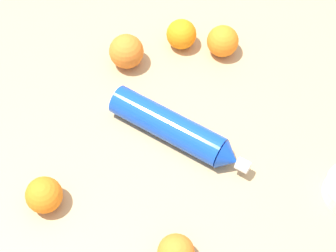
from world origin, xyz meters
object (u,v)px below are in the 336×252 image
orange_4 (181,34)px  water_bottle (176,130)px  orange_0 (44,195)px  orange_3 (126,51)px  orange_2 (223,41)px

orange_4 → water_bottle: bearing=147.3°
orange_4 → orange_0: bearing=117.3°
orange_0 → orange_3: orange_3 is taller
water_bottle → orange_3: size_ratio=3.77×
water_bottle → orange_0: orange_0 is taller
water_bottle → orange_2: bearing=97.2°
orange_2 → orange_4: 0.10m
orange_0 → orange_4: size_ratio=1.01×
orange_3 → orange_4: size_ratio=1.12×
orange_2 → orange_4: (0.07, 0.07, -0.00)m
orange_2 → orange_0: bearing=107.3°
orange_3 → water_bottle: bearing=178.9°
water_bottle → orange_4: bearing=118.7°
orange_2 → water_bottle: bearing=125.9°
orange_0 → orange_2: size_ratio=0.97×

